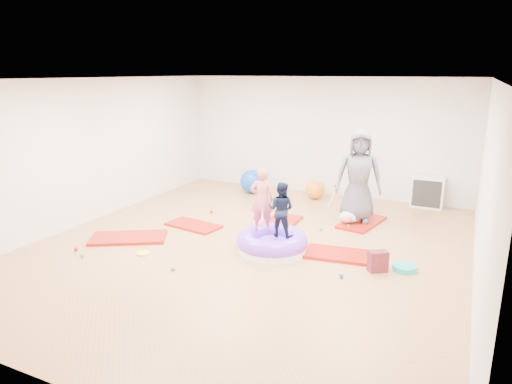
% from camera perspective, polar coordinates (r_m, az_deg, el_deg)
% --- Properties ---
extents(room, '(7.01, 8.01, 2.81)m').
position_cam_1_polar(room, '(7.49, -0.99, 3.17)').
color(room, '#B07856').
rests_on(room, ground).
extents(gym_mat_front_left, '(1.46, 1.23, 0.05)m').
position_cam_1_polar(gym_mat_front_left, '(8.53, -15.66, -5.52)').
color(gym_mat_front_left, '#A30B15').
rests_on(gym_mat_front_left, ground).
extents(gym_mat_mid_left, '(1.13, 0.69, 0.04)m').
position_cam_1_polar(gym_mat_mid_left, '(8.95, -7.84, -4.15)').
color(gym_mat_mid_left, '#A30B15').
rests_on(gym_mat_mid_left, ground).
extents(gym_mat_center_back, '(0.60, 1.19, 0.05)m').
position_cam_1_polar(gym_mat_center_back, '(8.97, 2.89, -3.96)').
color(gym_mat_center_back, '#A30B15').
rests_on(gym_mat_center_back, ground).
extents(gym_mat_right, '(1.28, 0.76, 0.05)m').
position_cam_1_polar(gym_mat_right, '(7.62, 10.79, -7.73)').
color(gym_mat_right, '#A30B15').
rests_on(gym_mat_right, ground).
extents(gym_mat_rear_right, '(0.81, 1.28, 0.05)m').
position_cam_1_polar(gym_mat_rear_right, '(9.27, 13.06, -3.71)').
color(gym_mat_rear_right, '#A30B15').
rests_on(gym_mat_rear_right, ground).
extents(inflatable_cushion, '(1.19, 1.19, 0.38)m').
position_cam_1_polar(inflatable_cushion, '(7.65, 2.03, -6.39)').
color(inflatable_cushion, white).
rests_on(inflatable_cushion, ground).
extents(child_pink, '(0.47, 0.39, 1.09)m').
position_cam_1_polar(child_pink, '(7.60, 0.74, -0.60)').
color(child_pink, '#D75F6B').
rests_on(child_pink, inflatable_cushion).
extents(child_navy, '(0.45, 0.36, 0.91)m').
position_cam_1_polar(child_navy, '(7.38, 3.15, -1.82)').
color(child_navy, black).
rests_on(child_navy, inflatable_cushion).
extents(adult_caregiver, '(1.00, 0.79, 1.81)m').
position_cam_1_polar(adult_caregiver, '(9.06, 12.72, 1.97)').
color(adult_caregiver, '#4D4E5A').
rests_on(adult_caregiver, gym_mat_rear_right).
extents(infant, '(0.39, 0.39, 0.23)m').
position_cam_1_polar(infant, '(9.07, 11.48, -3.10)').
color(infant, silver).
rests_on(infant, gym_mat_rear_right).
extents(ball_pit_balls, '(4.37, 3.33, 0.07)m').
position_cam_1_polar(ball_pit_balls, '(7.90, -1.08, -6.54)').
color(ball_pit_balls, '#C21B00').
rests_on(ball_pit_balls, ground).
extents(exercise_ball_blue, '(0.59, 0.59, 0.59)m').
position_cam_1_polar(exercise_ball_blue, '(11.23, -0.52, 1.35)').
color(exercise_ball_blue, '#104CB1').
rests_on(exercise_ball_blue, ground).
extents(exercise_ball_orange, '(0.45, 0.45, 0.45)m').
position_cam_1_polar(exercise_ball_orange, '(10.81, 7.40, 0.30)').
color(exercise_ball_orange, orange).
rests_on(exercise_ball_orange, ground).
extents(infant_play_gym, '(0.63, 0.60, 0.48)m').
position_cam_1_polar(infant_play_gym, '(10.21, 11.11, -0.15)').
color(infant_play_gym, white).
rests_on(infant_play_gym, ground).
extents(cube_shelf, '(0.69, 0.34, 0.69)m').
position_cam_1_polar(cube_shelf, '(10.70, 20.62, -0.03)').
color(cube_shelf, white).
rests_on(cube_shelf, ground).
extents(balance_disc, '(0.36, 0.36, 0.08)m').
position_cam_1_polar(balance_disc, '(7.34, 18.08, -8.98)').
color(balance_disc, '#1EAEA4').
rests_on(balance_disc, ground).
extents(backpack, '(0.33, 0.30, 0.32)m').
position_cam_1_polar(backpack, '(7.15, 14.99, -8.36)').
color(backpack, maroon).
rests_on(backpack, ground).
extents(yellow_toy, '(0.22, 0.22, 0.03)m').
position_cam_1_polar(yellow_toy, '(7.79, -13.90, -7.47)').
color(yellow_toy, yellow).
rests_on(yellow_toy, ground).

